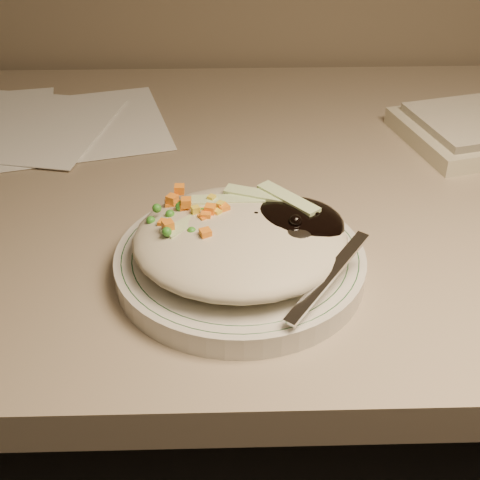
{
  "coord_description": "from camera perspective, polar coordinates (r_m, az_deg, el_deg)",
  "views": [
    {
      "loc": [
        -0.1,
        0.7,
        1.12
      ],
      "look_at": [
        -0.08,
        1.2,
        0.78
      ],
      "focal_mm": 50.0,
      "sensor_mm": 36.0,
      "label": 1
    }
  ],
  "objects": [
    {
      "name": "plate",
      "position": [
        0.61,
        -0.0,
        -2.0
      ],
      "size": [
        0.23,
        0.23,
        0.02
      ],
      "primitive_type": "cylinder",
      "color": "beige",
      "rests_on": "desk"
    },
    {
      "name": "meal",
      "position": [
        0.6,
        0.41,
        0.41
      ],
      "size": [
        0.21,
        0.19,
        0.05
      ],
      "color": "#B0A78E",
      "rests_on": "plate"
    },
    {
      "name": "plate_rim",
      "position": [
        0.61,
        0.0,
        -1.24
      ],
      "size": [
        0.22,
        0.22,
        0.0
      ],
      "color": "#144723",
      "rests_on": "plate"
    },
    {
      "name": "desk",
      "position": [
        0.89,
        5.11,
        -5.69
      ],
      "size": [
        1.4,
        0.7,
        0.74
      ],
      "color": "gray",
      "rests_on": "ground"
    }
  ]
}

